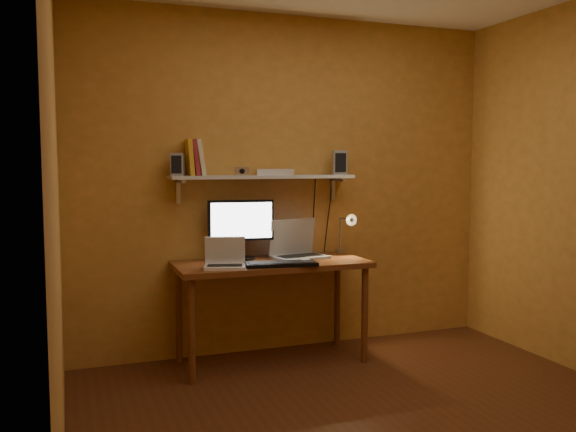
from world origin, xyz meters
name	(u,v)px	position (x,y,z in m)	size (l,w,h in m)	color
room	(393,194)	(0.00, 0.00, 1.30)	(3.44, 3.24, 2.64)	#512914
desk	(272,273)	(-0.26, 1.28, 0.66)	(1.40, 0.60, 0.75)	brown
wall_shelf	(263,177)	(-0.26, 1.47, 1.36)	(1.40, 0.25, 0.21)	silver
monitor	(241,226)	(-0.44, 1.45, 1.00)	(0.49, 0.23, 0.44)	black
laptop	(296,248)	(-0.02, 1.40, 0.83)	(0.43, 0.34, 0.29)	#919499
netbook	(225,259)	(-0.64, 1.15, 0.81)	(0.32, 0.27, 0.21)	silver
keyboard	(281,264)	(-0.26, 1.08, 0.76)	(0.50, 0.17, 0.03)	black
mouse	(305,261)	(-0.06, 1.11, 0.77)	(0.10, 0.06, 0.04)	silver
desk_lamp	(346,228)	(0.40, 1.41, 0.96)	(0.09, 0.23, 0.38)	silver
speaker_left	(178,164)	(-0.90, 1.47, 1.46)	(0.09, 0.09, 0.16)	#919499
speaker_right	(340,163)	(0.37, 1.47, 1.47)	(0.10, 0.10, 0.19)	#919499
books	(195,157)	(-0.77, 1.49, 1.51)	(0.14, 0.18, 0.26)	gold
shelf_camera	(242,171)	(-0.44, 1.41, 1.41)	(0.11, 0.05, 0.06)	silver
router	(276,172)	(-0.16, 1.47, 1.40)	(0.27, 0.18, 0.05)	silver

